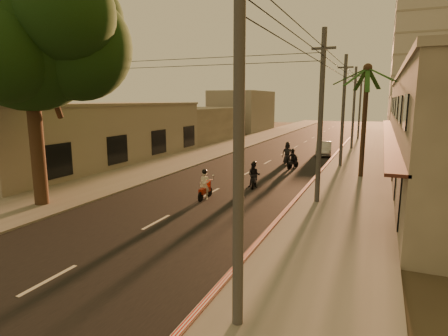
{
  "coord_description": "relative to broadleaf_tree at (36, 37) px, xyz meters",
  "views": [
    {
      "loc": [
        9.1,
        -11.78,
        5.47
      ],
      "look_at": [
        1.22,
        7.04,
        1.75
      ],
      "focal_mm": 30.0,
      "sensor_mm": 36.0,
      "label": 1
    }
  ],
  "objects": [
    {
      "name": "sidewalk_left",
      "position": [
        -0.89,
        17.86,
        -8.42
      ],
      "size": [
        5.0,
        140.0,
        0.12
      ],
      "primitive_type": "cube",
      "color": "slate",
      "rests_on": "ground"
    },
    {
      "name": "filler_right",
      "position": [
        20.61,
        42.86,
        -5.48
      ],
      "size": [
        8.0,
        14.0,
        6.0
      ],
      "primitive_type": "cube",
      "color": "gray",
      "rests_on": "ground"
    },
    {
      "name": "filler_left_far",
      "position": [
        -7.39,
        49.86,
        -4.98
      ],
      "size": [
        8.0,
        14.0,
        7.0
      ],
      "primitive_type": "cube",
      "color": "gray",
      "rests_on": "ground"
    },
    {
      "name": "ground",
      "position": [
        6.61,
        -2.14,
        -8.48
      ],
      "size": [
        160.0,
        160.0,
        0.0
      ],
      "primitive_type": "plane",
      "color": "#383023",
      "rests_on": "ground"
    },
    {
      "name": "parked_car",
      "position": [
        10.57,
        24.18,
        -7.79
      ],
      "size": [
        2.48,
        4.53,
        1.37
      ],
      "primitive_type": "imported",
      "rotation": [
        0.0,
        0.0,
        0.12
      ],
      "color": "#A6A9AF",
      "rests_on": "ground"
    },
    {
      "name": "road",
      "position": [
        6.61,
        17.86,
        -8.47
      ],
      "size": [
        10.0,
        140.0,
        0.02
      ],
      "primitive_type": "cube",
      "color": "black",
      "rests_on": "ground"
    },
    {
      "name": "scooter_mid_b",
      "position": [
        9.32,
        15.66,
        -7.74
      ],
      "size": [
        1.12,
        1.6,
        1.62
      ],
      "rotation": [
        0.0,
        0.0,
        -0.31
      ],
      "color": "black",
      "rests_on": "ground"
    },
    {
      "name": "filler_left_near",
      "position": [
        -7.39,
        31.86,
        -6.28
      ],
      "size": [
        8.0,
        14.0,
        4.4
      ],
      "primitive_type": "cube",
      "color": "gray",
      "rests_on": "ground"
    },
    {
      "name": "broadleaf_tree",
      "position": [
        0.0,
        0.0,
        0.0
      ],
      "size": [
        9.6,
        8.7,
        12.1
      ],
      "color": "black",
      "rests_on": "ground"
    },
    {
      "name": "scooter_mid_a",
      "position": [
        8.54,
        8.09,
        -7.7
      ],
      "size": [
        1.0,
        1.72,
        1.7
      ],
      "rotation": [
        0.0,
        0.0,
        0.18
      ],
      "color": "black",
      "rests_on": "ground"
    },
    {
      "name": "distant_tower",
      "position": [
        22.61,
        53.86,
        5.52
      ],
      "size": [
        12.1,
        12.1,
        28.0
      ],
      "color": "#B7B5B2",
      "rests_on": "ground"
    },
    {
      "name": "sidewalk_right",
      "position": [
        14.11,
        17.86,
        -8.42
      ],
      "size": [
        5.0,
        140.0,
        0.12
      ],
      "primitive_type": "cube",
      "color": "slate",
      "rests_on": "ground"
    },
    {
      "name": "scooter_far_a",
      "position": [
        8.38,
        17.74,
        -7.6
      ],
      "size": [
        1.21,
        1.89,
        1.92
      ],
      "rotation": [
        0.0,
        0.0,
        0.31
      ],
      "color": "black",
      "rests_on": "ground"
    },
    {
      "name": "scooter_red",
      "position": [
        6.91,
        4.33,
        -7.72
      ],
      "size": [
        0.66,
        1.76,
        1.73
      ],
      "rotation": [
        0.0,
        0.0,
        0.02
      ],
      "color": "black",
      "rests_on": "ground"
    },
    {
      "name": "curb_stripe",
      "position": [
        11.71,
        12.86,
        -8.38
      ],
      "size": [
        0.2,
        60.0,
        0.2
      ],
      "primitive_type": "cube",
      "color": "red",
      "rests_on": "ground"
    },
    {
      "name": "utility_poles",
      "position": [
        12.81,
        17.86,
        -1.94
      ],
      "size": [
        1.2,
        48.26,
        9.0
      ],
      "color": "#38383A",
      "rests_on": "ground"
    },
    {
      "name": "left_building",
      "position": [
        -7.37,
        11.86,
        -5.88
      ],
      "size": [
        8.2,
        24.2,
        5.2
      ],
      "color": "gray",
      "rests_on": "ground"
    },
    {
      "name": "palm_tree",
      "position": [
        14.61,
        13.86,
        -1.33
      ],
      "size": [
        5.0,
        5.0,
        8.2
      ],
      "color": "black",
      "rests_on": "ground"
    }
  ]
}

